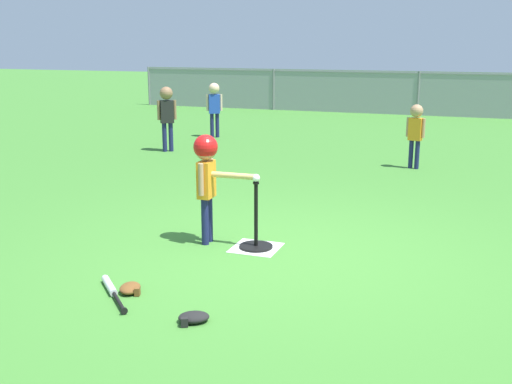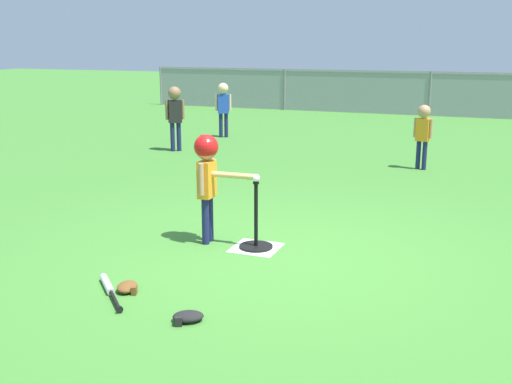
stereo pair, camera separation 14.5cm
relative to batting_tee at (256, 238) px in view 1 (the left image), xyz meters
The scene contains 12 objects.
ground_plane 0.40m from the batting_tee, 25.73° to the right, with size 60.00×60.00×0.00m, color #3D7A2D.
home_plate 0.10m from the batting_tee, ahead, with size 0.44×0.44×0.01m, color white.
batting_tee is the anchor object (origin of this frame).
baseball_on_tee 0.58m from the batting_tee, ahead, with size 0.07×0.07×0.07m, color white.
batter_child 0.82m from the batting_tee, behind, with size 0.63×0.30×1.07m.
fielder_deep_center 4.52m from the batting_tee, 77.05° to the left, with size 0.29×0.20×0.99m.
fielder_deep_left 5.55m from the batting_tee, 126.44° to the left, with size 0.28×0.24×1.14m.
fielder_near_left 7.01m from the batting_tee, 116.84° to the left, with size 0.30×0.22×1.10m.
spare_bat_silver 1.57m from the batting_tee, 116.70° to the right, with size 0.53×0.54×0.06m.
glove_by_plate 1.66m from the batting_tee, 85.49° to the right, with size 0.27×0.24×0.07m.
glove_near_bats 1.46m from the batting_tee, 112.69° to the right, with size 0.22×0.26×0.07m.
outfield_fence 11.57m from the batting_tee, 88.29° to the left, with size 16.06×0.06×1.15m.
Camera 1 is at (1.56, -5.10, 1.93)m, focal length 43.39 mm.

